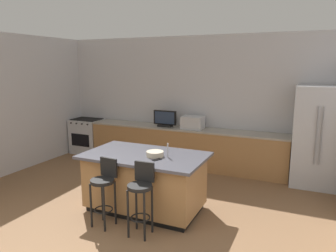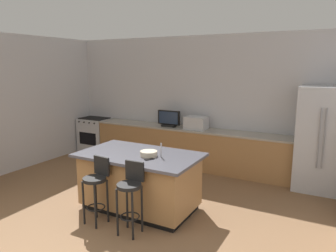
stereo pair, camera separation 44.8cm
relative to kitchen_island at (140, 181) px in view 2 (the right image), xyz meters
name	(u,v)px [view 2 (the right image)]	position (x,y,z in m)	size (l,w,h in m)	color
wall_back	(196,101)	(-0.23, 2.77, 1.01)	(7.00, 0.12, 2.98)	#BCBCC1
wall_left	(6,105)	(-3.53, 0.20, 1.01)	(0.12, 5.54, 2.98)	#BCBCC1
counter_back	(187,147)	(-0.27, 2.39, -0.02)	(4.68, 0.62, 0.90)	#9E7042
kitchen_island	(140,181)	(0.00, 0.00, 0.00)	(1.93, 1.14, 0.93)	black
refrigerator	(322,139)	(2.52, 2.30, 0.50)	(0.88, 0.82, 1.94)	#B7BABF
range_oven	(95,135)	(-3.02, 2.39, -0.02)	(0.80, 0.63, 0.92)	#B7BABF
microwave	(196,123)	(-0.05, 2.39, 0.56)	(0.48, 0.36, 0.28)	#B7BABF
tv_monitor	(169,119)	(-0.72, 2.34, 0.60)	(0.56, 0.16, 0.38)	black
sink_faucet_back	(187,122)	(-0.32, 2.49, 0.54)	(0.02, 0.02, 0.24)	#B2B2B7
sink_faucet_island	(161,150)	(0.40, 0.00, 0.56)	(0.02, 0.02, 0.22)	#B2B2B7
bar_stool_left	(97,184)	(-0.30, -0.69, 0.12)	(0.34, 0.35, 0.99)	black
bar_stool_right	(131,191)	(0.32, -0.70, 0.14)	(0.34, 0.34, 1.01)	black
fruit_bowl	(149,153)	(0.20, -0.04, 0.49)	(0.27, 0.27, 0.08)	beige
cell_phone	(149,159)	(0.31, -0.20, 0.46)	(0.07, 0.15, 0.01)	black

